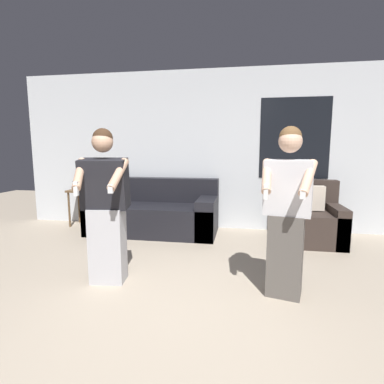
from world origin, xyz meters
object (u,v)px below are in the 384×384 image
object	(u,v)px
armchair	(310,221)
person_left	(106,208)
side_table	(82,196)
person_right	(287,213)
couch	(154,214)

from	to	relation	value
armchair	person_left	world-z (taller)	person_left
side_table	person_right	distance (m)	3.91
couch	armchair	bearing A→B (deg)	-2.53
couch	person_right	bearing A→B (deg)	-45.67
armchair	person_left	distance (m)	3.02
side_table	person_right	xyz separation A→B (m)	(3.27, -2.12, 0.27)
couch	armchair	size ratio (longest dim) A/B	2.31
person_left	side_table	bearing A→B (deg)	125.06
couch	side_table	xyz separation A→B (m)	(-1.41, 0.22, 0.22)
couch	side_table	bearing A→B (deg)	171.05
armchair	person_left	xyz separation A→B (m)	(-2.37, -1.80, 0.47)
armchair	side_table	world-z (taller)	armchair
side_table	armchair	bearing A→B (deg)	-4.89
couch	person_left	world-z (taller)	person_left
armchair	side_table	xyz separation A→B (m)	(-3.87, 0.33, 0.21)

